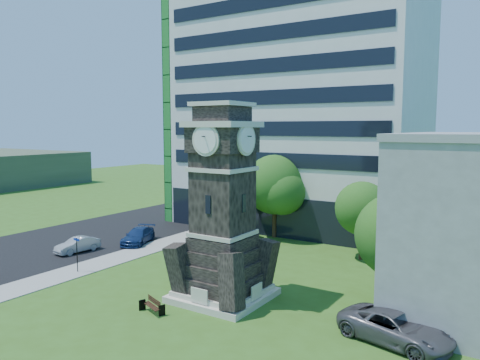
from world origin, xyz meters
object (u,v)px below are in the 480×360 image
Objects in this scene: car_street_north at (138,236)px; park_bench at (153,305)px; car_east_lot at (395,328)px; street_sign at (77,251)px; car_street_mid at (78,245)px; clock_tower at (223,216)px.

car_street_north reaches higher than park_bench.
park_bench is at bearing -65.21° from car_street_north.
car_east_lot is 2.14× the size of street_sign.
car_street_north is at bearing 72.99° from car_street_mid.
street_sign reaches higher than car_east_lot.
clock_tower is at bearing -49.35° from car_street_north.
car_street_north is at bearing 108.84° from street_sign.
clock_tower reaches higher than street_sign.
park_bench is (12.56, -11.42, -0.25)m from car_street_north.
car_street_mid is 6.11m from street_sign.
car_east_lot is at bearing 37.80° from park_bench.
car_east_lot reaches higher than car_street_north.
car_street_north is at bearing 86.49° from car_east_lot.
car_street_mid is at bearing 172.49° from clock_tower.
car_east_lot is 13.40m from park_bench.
clock_tower reaches higher than car_street_mid.
car_east_lot is (10.73, -0.39, -4.49)m from clock_tower.
clock_tower is 2.54× the size of car_street_north.
park_bench is (-12.87, -3.72, -0.34)m from car_east_lot.
street_sign is at bearing -172.92° from clock_tower.
street_sign is (-9.99, 2.61, 1.21)m from park_bench.
park_bench is at bearing -12.06° from street_sign.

